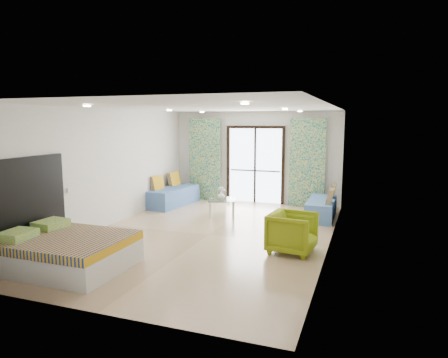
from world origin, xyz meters
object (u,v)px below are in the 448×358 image
(daybed_right, at_px, (322,208))
(armchair, at_px, (292,231))
(bed, at_px, (68,251))
(coffee_table, at_px, (222,201))
(daybed_left, at_px, (173,195))

(daybed_right, bearing_deg, armchair, -94.85)
(bed, relative_size, coffee_table, 2.25)
(armchair, bearing_deg, daybed_right, 1.70)
(armchair, bearing_deg, daybed_left, 59.11)
(daybed_left, height_order, armchair, daybed_left)
(daybed_left, height_order, coffee_table, daybed_left)
(daybed_right, relative_size, armchair, 2.02)
(armchair, bearing_deg, bed, 127.34)
(bed, distance_m, daybed_left, 5.10)
(bed, relative_size, daybed_right, 1.15)
(bed, xyz_separation_m, daybed_left, (-0.64, 5.06, 0.01))
(daybed_left, height_order, daybed_right, daybed_left)
(bed, distance_m, coffee_table, 4.44)
(bed, xyz_separation_m, armchair, (3.37, 2.04, 0.14))
(coffee_table, bearing_deg, daybed_left, 156.62)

